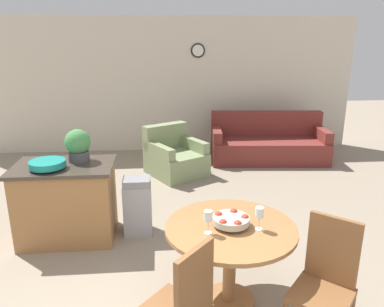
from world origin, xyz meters
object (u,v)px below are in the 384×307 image
teal_bowl (47,164)px  trash_bin (138,206)px  couch (268,144)px  dining_chair_near_right (326,278)px  dining_chair_near_left (182,304)px  wine_glass_left (208,217)px  fruit_bowl (231,220)px  kitchen_island (67,202)px  dining_table (230,244)px  potted_plant (78,145)px  wine_glass_right (260,213)px  armchair (175,158)px

teal_bowl → trash_bin: (0.93, 0.17, -0.61)m
couch → dining_chair_near_right: bearing=-96.0°
dining_chair_near_left → wine_glass_left: size_ratio=5.01×
fruit_bowl → kitchen_island: kitchen_island is taller
dining_table → dining_chair_near_left: size_ratio=1.12×
trash_bin → potted_plant: bearing=172.2°
dining_table → potted_plant: (-1.51, 1.44, 0.51)m
dining_chair_near_right → trash_bin: dining_chair_near_right is taller
wine_glass_right → potted_plant: potted_plant is taller
dining_chair_near_right → fruit_bowl: bearing=6.1°
dining_table → wine_glass_right: (0.22, -0.07, 0.32)m
wine_glass_left → trash_bin: wine_glass_left is taller
dining_table → fruit_bowl: bearing=-66.4°
dining_chair_near_left → wine_glass_left: 0.71m
couch → wine_glass_right: bearing=-102.5°
dining_table → kitchen_island: 2.12m
dining_chair_near_right → teal_bowl: bearing=7.3°
wine_glass_right → fruit_bowl: bearing=161.4°
couch → armchair: 1.95m
fruit_bowl → trash_bin: fruit_bowl is taller
wine_glass_left → teal_bowl: 2.04m
wine_glass_left → teal_bowl: teal_bowl is taller
dining_table → teal_bowl: (-1.79, 1.18, 0.38)m
kitchen_island → teal_bowl: (-0.13, -0.13, 0.51)m
trash_bin → couch: size_ratio=0.31×
dining_chair_near_left → armchair: size_ratio=0.84×
kitchen_island → armchair: 2.48m
dining_chair_near_right → wine_glass_right: size_ratio=5.01×
fruit_bowl → dining_chair_near_right: bearing=-35.0°
dining_chair_near_left → couch: 5.09m
teal_bowl → dining_table: bearing=-33.4°
wine_glass_right → dining_table: bearing=161.2°
teal_bowl → trash_bin: 1.13m
kitchen_island → potted_plant: size_ratio=2.97×
dining_chair_near_right → fruit_bowl: 0.84m
fruit_bowl → potted_plant: bearing=136.3°
kitchen_island → couch: 4.20m
fruit_bowl → wine_glass_left: bearing=-154.5°
wine_glass_left → potted_plant: bearing=130.2°
wine_glass_right → couch: bearing=72.6°
kitchen_island → potted_plant: potted_plant is taller
dining_table → kitchen_island: (-1.66, 1.31, -0.13)m
wine_glass_left → fruit_bowl: bearing=25.5°
kitchen_island → dining_table: bearing=-38.1°
fruit_bowl → wine_glass_left: (-0.21, -0.10, 0.09)m
wine_glass_right → armchair: wine_glass_right is taller
couch → armchair: (-1.84, -0.66, -0.02)m
dining_table → wine_glass_right: bearing=-18.8°
teal_bowl → couch: teal_bowl is taller
dining_chair_near_left → dining_chair_near_right: (1.10, 0.19, 0.00)m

